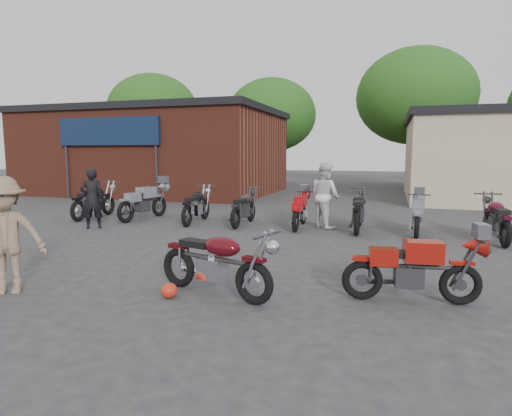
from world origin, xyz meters
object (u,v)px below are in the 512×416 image
(vintage_motorcycle, at_px, (216,258))
(row_bike_5, at_px, (359,208))
(helmet, at_px, (169,290))
(row_bike_6, at_px, (418,213))
(row_bike_7, at_px, (497,217))
(person_light, at_px, (325,195))
(row_bike_0, at_px, (94,199))
(person_tan, at_px, (5,236))
(row_bike_2, at_px, (197,203))
(row_bike_4, at_px, (300,209))
(row_bike_1, at_px, (144,200))
(row_bike_3, at_px, (244,205))
(person_dark, at_px, (92,198))
(sportbike, at_px, (414,266))

(vintage_motorcycle, bearing_deg, row_bike_5, 91.88)
(helmet, relative_size, row_bike_5, 0.11)
(row_bike_6, distance_m, row_bike_7, 1.76)
(person_light, height_order, row_bike_5, person_light)
(row_bike_0, bearing_deg, row_bike_7, -93.18)
(person_tan, height_order, row_bike_0, person_tan)
(row_bike_2, xyz_separation_m, row_bike_4, (3.11, 0.06, -0.05))
(vintage_motorcycle, height_order, row_bike_1, row_bike_1)
(row_bike_5, height_order, row_bike_7, row_bike_5)
(helmet, relative_size, row_bike_1, 0.11)
(row_bike_6, bearing_deg, person_light, 88.39)
(helmet, distance_m, row_bike_5, 6.72)
(helmet, bearing_deg, person_light, 79.12)
(person_light, distance_m, row_bike_7, 4.18)
(row_bike_6, bearing_deg, helmet, 153.94)
(vintage_motorcycle, height_order, row_bike_4, vintage_motorcycle)
(person_light, xyz_separation_m, row_bike_6, (2.41, -0.25, -0.38))
(row_bike_1, bearing_deg, row_bike_2, -83.57)
(row_bike_4, bearing_deg, row_bike_7, -97.51)
(row_bike_3, bearing_deg, vintage_motorcycle, -165.32)
(row_bike_2, relative_size, row_bike_6, 1.09)
(row_bike_0, xyz_separation_m, row_bike_7, (11.40, -0.23, -0.02))
(person_light, xyz_separation_m, row_bike_1, (-5.61, -0.21, -0.30))
(person_light, xyz_separation_m, row_bike_5, (0.93, -0.20, -0.30))
(row_bike_2, bearing_deg, row_bike_7, -96.87)
(row_bike_6, bearing_deg, row_bike_0, 95.29)
(vintage_motorcycle, distance_m, row_bike_6, 6.73)
(helmet, bearing_deg, row_bike_2, 111.94)
(row_bike_1, height_order, row_bike_2, row_bike_1)
(helmet, xyz_separation_m, row_bike_7, (5.37, 5.86, 0.48))
(row_bike_5, height_order, row_bike_6, row_bike_5)
(person_tan, relative_size, row_bike_3, 0.89)
(row_bike_4, xyz_separation_m, row_bike_7, (4.77, -0.41, 0.06))
(helmet, height_order, row_bike_5, row_bike_5)
(helmet, relative_size, row_bike_0, 0.11)
(helmet, relative_size, row_bike_7, 0.12)
(vintage_motorcycle, height_order, row_bike_3, row_bike_3)
(person_dark, xyz_separation_m, person_tan, (2.45, -5.01, 0.04))
(person_dark, relative_size, row_bike_1, 0.79)
(person_dark, relative_size, row_bike_4, 0.91)
(person_tan, height_order, row_bike_2, person_tan)
(sportbike, relative_size, row_bike_2, 0.90)
(person_light, height_order, person_tan, person_light)
(sportbike, height_order, row_bike_4, row_bike_4)
(row_bike_2, bearing_deg, row_bike_6, -93.72)
(person_dark, distance_m, row_bike_4, 5.72)
(helmet, distance_m, row_bike_6, 7.28)
(person_tan, xyz_separation_m, row_bike_6, (6.04, 6.81, -0.34))
(person_light, height_order, row_bike_0, person_light)
(row_bike_2, bearing_deg, helmet, -162.38)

